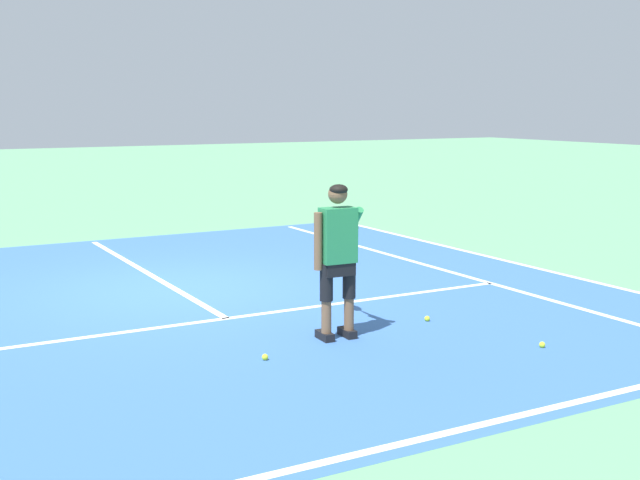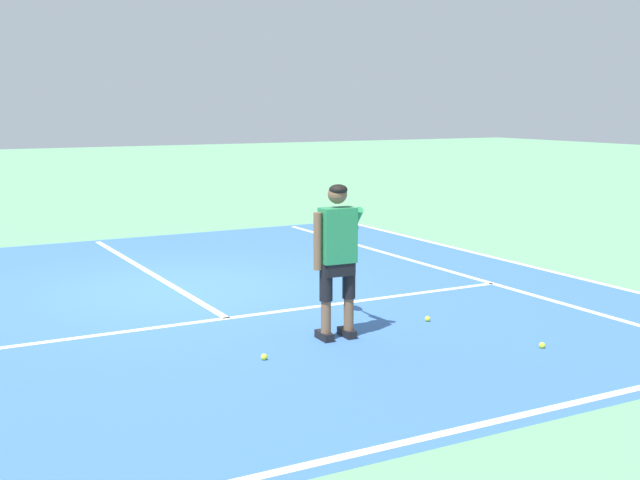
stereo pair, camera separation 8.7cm
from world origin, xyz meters
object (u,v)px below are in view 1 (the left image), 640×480
at_px(tennis_player, 337,250).
at_px(tennis_ball_mid_court, 265,357).
at_px(tennis_ball_near_feet, 542,345).
at_px(tennis_ball_by_baseline, 427,319).

xyz_separation_m(tennis_player, tennis_ball_mid_court, (-1.03, -0.33, -0.96)).
bearing_deg(tennis_ball_near_feet, tennis_player, 141.61).
height_order(tennis_ball_near_feet, tennis_ball_mid_court, same).
height_order(tennis_ball_by_baseline, tennis_ball_mid_court, same).
xyz_separation_m(tennis_ball_near_feet, tennis_ball_mid_court, (-2.76, 1.04, 0.00)).
height_order(tennis_player, tennis_ball_by_baseline, tennis_player).
xyz_separation_m(tennis_player, tennis_ball_near_feet, (1.73, -1.37, -0.96)).
bearing_deg(tennis_ball_mid_court, tennis_ball_near_feet, -20.61).
bearing_deg(tennis_ball_by_baseline, tennis_ball_near_feet, -74.12).
relative_size(tennis_player, tennis_ball_mid_court, 25.95).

